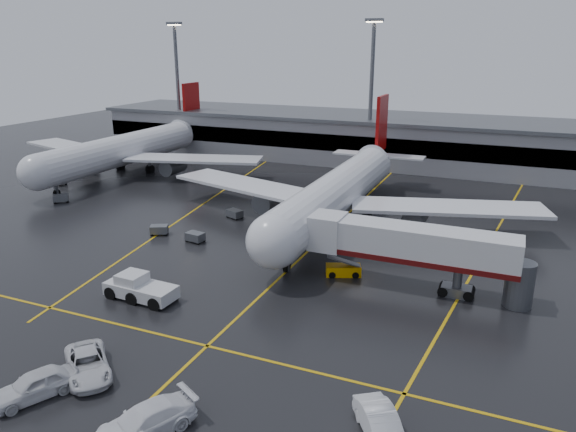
% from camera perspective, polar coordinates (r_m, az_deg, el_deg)
% --- Properties ---
extents(ground, '(220.00, 220.00, 0.00)m').
position_cam_1_polar(ground, '(59.40, 2.54, -3.37)').
color(ground, black).
rests_on(ground, ground).
extents(apron_line_centre, '(0.25, 90.00, 0.02)m').
position_cam_1_polar(apron_line_centre, '(59.39, 2.54, -3.36)').
color(apron_line_centre, gold).
rests_on(apron_line_centre, ground).
extents(apron_line_stop, '(60.00, 0.25, 0.02)m').
position_cam_1_polar(apron_line_stop, '(41.55, -8.55, -13.44)').
color(apron_line_stop, gold).
rests_on(apron_line_stop, ground).
extents(apron_line_left, '(9.99, 69.35, 0.02)m').
position_cam_1_polar(apron_line_left, '(76.41, -8.92, 1.30)').
color(apron_line_left, gold).
rests_on(apron_line_left, ground).
extents(apron_line_right, '(7.57, 69.64, 0.02)m').
position_cam_1_polar(apron_line_right, '(65.54, 20.66, -2.47)').
color(apron_line_right, gold).
rests_on(apron_line_right, ground).
extents(terminal, '(122.00, 19.00, 8.60)m').
position_cam_1_polar(terminal, '(103.14, 12.11, 7.85)').
color(terminal, gray).
rests_on(terminal, ground).
extents(light_mast_left, '(3.00, 1.20, 25.45)m').
position_cam_1_polar(light_mast_left, '(114.04, -11.62, 13.94)').
color(light_mast_left, '#595B60').
rests_on(light_mast_left, ground).
extents(light_mast_mid, '(3.00, 1.20, 25.45)m').
position_cam_1_polar(light_mast_mid, '(97.27, 8.82, 13.49)').
color(light_mast_mid, '#595B60').
rests_on(light_mast_mid, ground).
extents(main_airliner, '(48.80, 45.60, 14.10)m').
position_cam_1_polar(main_airliner, '(66.83, 5.53, 2.78)').
color(main_airliner, silver).
rests_on(main_airliner, ground).
extents(second_airliner, '(48.80, 45.60, 14.10)m').
position_cam_1_polar(second_airliner, '(97.34, -16.53, 6.87)').
color(second_airliner, silver).
rests_on(second_airliner, ground).
extents(jet_bridge, '(19.90, 3.40, 6.05)m').
position_cam_1_polar(jet_bridge, '(49.70, 13.03, -3.29)').
color(jet_bridge, silver).
rests_on(jet_bridge, ground).
extents(pushback_tractor, '(6.60, 3.06, 2.32)m').
position_cam_1_polar(pushback_tractor, '(49.38, -15.45, -7.42)').
color(pushback_tractor, silver).
rests_on(pushback_tractor, ground).
extents(belt_loader, '(3.62, 2.56, 2.12)m').
position_cam_1_polar(belt_loader, '(52.60, 5.87, -5.72)').
color(belt_loader, '#EA9B00').
rests_on(belt_loader, ground).
extents(service_van_a, '(6.06, 5.79, 1.60)m').
position_cam_1_polar(service_van_a, '(40.00, -20.42, -14.48)').
color(service_van_a, silver).
rests_on(service_van_a, ground).
extents(service_van_b, '(5.00, 6.50, 1.76)m').
position_cam_1_polar(service_van_b, '(33.83, -14.93, -20.28)').
color(service_van_b, white).
rests_on(service_van_b, ground).
extents(service_van_c, '(4.39, 5.25, 1.69)m').
position_cam_1_polar(service_van_c, '(33.05, 9.83, -20.99)').
color(service_van_c, white).
rests_on(service_van_c, ground).
extents(service_van_d, '(4.25, 5.62, 1.78)m').
position_cam_1_polar(service_van_d, '(39.00, -25.18, -15.86)').
color(service_van_d, silver).
rests_on(service_van_d, ground).
extents(baggage_cart_a, '(2.16, 1.57, 1.12)m').
position_cam_1_polar(baggage_cart_a, '(61.71, -9.80, -2.17)').
color(baggage_cart_a, '#595B60').
rests_on(baggage_cart_a, ground).
extents(baggage_cart_b, '(2.37, 2.06, 1.12)m').
position_cam_1_polar(baggage_cart_b, '(64.96, -13.47, -1.39)').
color(baggage_cart_b, '#595B60').
rests_on(baggage_cart_b, ground).
extents(baggage_cart_c, '(2.33, 1.93, 1.12)m').
position_cam_1_polar(baggage_cart_c, '(69.42, -5.67, 0.27)').
color(baggage_cart_c, '#595B60').
rests_on(baggage_cart_c, ground).
extents(baggage_cart_d, '(2.24, 1.72, 1.12)m').
position_cam_1_polar(baggage_cart_d, '(92.92, -23.00, 3.43)').
color(baggage_cart_d, '#595B60').
rests_on(baggage_cart_d, ground).
extents(baggage_cart_e, '(2.35, 2.31, 1.12)m').
position_cam_1_polar(baggage_cart_e, '(82.53, -22.90, 1.77)').
color(baggage_cart_e, '#595B60').
rests_on(baggage_cart_e, ground).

